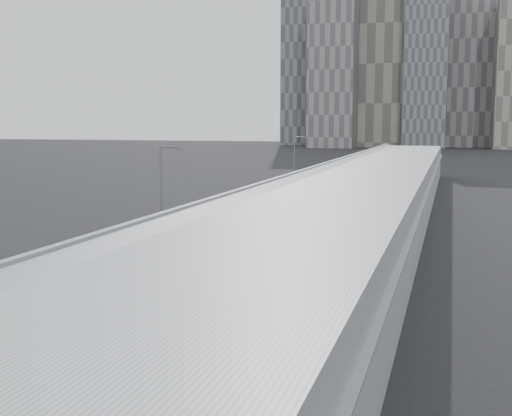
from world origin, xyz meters
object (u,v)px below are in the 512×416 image
at_px(bus_1, 99,297).
at_px(suv, 337,173).
at_px(bus_5, 308,196).
at_px(bus_6, 329,185).
at_px(bus_7, 341,179).
at_px(shipping_container, 310,177).
at_px(street_lamp_far, 295,160).
at_px(street_lamp_near, 163,192).
at_px(bus_3, 255,225).
at_px(bus_4, 281,208).
at_px(bus_2, 206,245).
at_px(bus_8, 351,174).

height_order(bus_1, suv, bus_1).
height_order(bus_1, bus_5, bus_1).
height_order(bus_6, bus_7, bus_7).
height_order(bus_6, shipping_container, bus_6).
distance_m(street_lamp_far, suv, 34.16).
bearing_deg(street_lamp_near, bus_1, -75.11).
relative_size(bus_3, bus_4, 0.88).
bearing_deg(street_lamp_near, suv, 89.88).
bearing_deg(bus_5, bus_1, -91.87).
distance_m(bus_5, street_lamp_far, 22.08).
bearing_deg(bus_5, bus_3, -91.03).
distance_m(bus_5, suv, 54.66).
relative_size(bus_2, bus_3, 1.13).
bearing_deg(bus_3, bus_4, 88.27).
xyz_separation_m(bus_7, street_lamp_near, (-5.66, -63.55, 3.89)).
relative_size(bus_6, bus_7, 0.94).
height_order(bus_5, bus_6, bus_6).
bearing_deg(bus_6, suv, 103.51).
bearing_deg(street_lamp_near, bus_4, 75.48).
bearing_deg(bus_2, suv, 93.60).
bearing_deg(bus_3, suv, 90.75).
relative_size(bus_3, shipping_container, 1.86).
bearing_deg(bus_2, bus_5, 90.52).
distance_m(bus_5, street_lamp_near, 37.26).
distance_m(bus_3, street_lamp_far, 48.52).
bearing_deg(bus_5, bus_7, 87.50).
distance_m(bus_4, street_lamp_near, 22.34).
height_order(bus_5, shipping_container, bus_5).
bearing_deg(bus_3, shipping_container, 93.76).
bearing_deg(bus_6, street_lamp_near, -90.45).
distance_m(street_lamp_near, shipping_container, 71.82).
xyz_separation_m(bus_1, street_lamp_near, (-5.45, 20.49, 3.91)).
bearing_deg(bus_2, bus_3, 88.85).
bearing_deg(bus_8, bus_7, -91.55).
xyz_separation_m(bus_1, bus_2, (0.02, 17.12, 0.00)).
bearing_deg(bus_1, bus_7, 92.72).
bearing_deg(street_lamp_far, shipping_container, 91.39).
xyz_separation_m(street_lamp_far, shipping_container, (-0.35, 14.42, -4.28)).
bearing_deg(bus_1, street_lamp_near, 107.76).
bearing_deg(bus_8, suv, 107.92).
bearing_deg(street_lamp_near, bus_5, 81.63).
relative_size(bus_6, street_lamp_far, 1.36).
bearing_deg(bus_1, bus_6, 92.79).
bearing_deg(bus_7, street_lamp_far, -137.45).
distance_m(bus_2, suv, 94.56).
bearing_deg(bus_6, bus_3, -84.07).
relative_size(bus_5, bus_7, 0.87).
relative_size(bus_4, shipping_container, 2.11).
height_order(street_lamp_near, shipping_container, street_lamp_near).
bearing_deg(street_lamp_near, street_lamp_far, 91.42).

